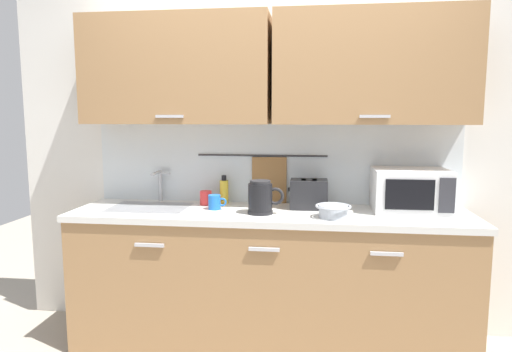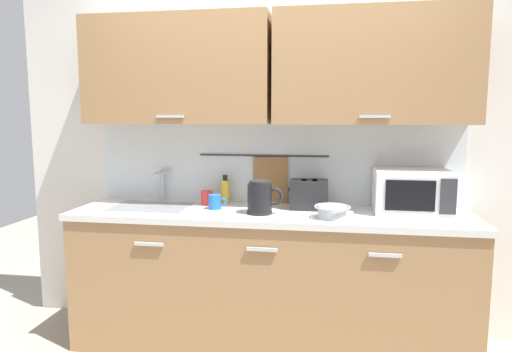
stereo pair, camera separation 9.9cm
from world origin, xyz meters
name	(u,v)px [view 1 (the left image)]	position (x,y,z in m)	size (l,w,h in m)	color
counter_unit	(268,278)	(-0.01, 0.30, 0.46)	(2.53, 0.64, 0.90)	#997047
back_wall_assembly	(273,113)	(0.00, 0.53, 1.52)	(3.70, 0.41, 2.50)	silver
sink_faucet	(159,181)	(-0.80, 0.53, 1.04)	(0.09, 0.17, 0.22)	#B2B5BA
microwave	(410,190)	(0.88, 0.41, 1.04)	(0.46, 0.35, 0.27)	white
electric_kettle	(261,198)	(-0.05, 0.22, 1.00)	(0.23, 0.16, 0.21)	black
dish_soap_bottle	(224,191)	(-0.34, 0.52, 0.99)	(0.06, 0.06, 0.20)	yellow
mug_near_sink	(206,198)	(-0.45, 0.45, 0.95)	(0.12, 0.08, 0.09)	red
mixing_bowl	(333,210)	(0.40, 0.16, 0.94)	(0.21, 0.21, 0.08)	#A5ADB7
toaster	(309,194)	(0.25, 0.41, 1.00)	(0.26, 0.17, 0.19)	#232326
mug_by_kettle	(215,202)	(-0.36, 0.31, 0.95)	(0.12, 0.08, 0.09)	blue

